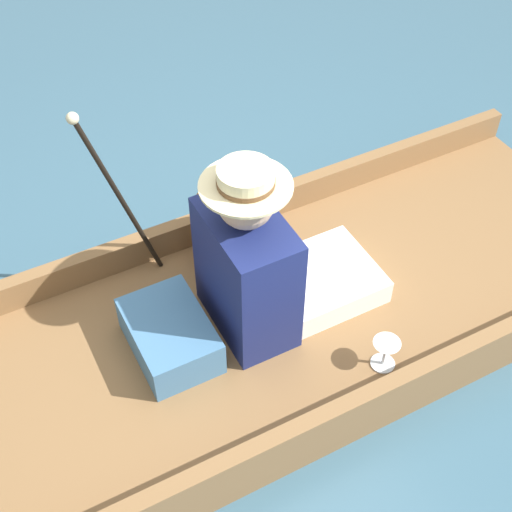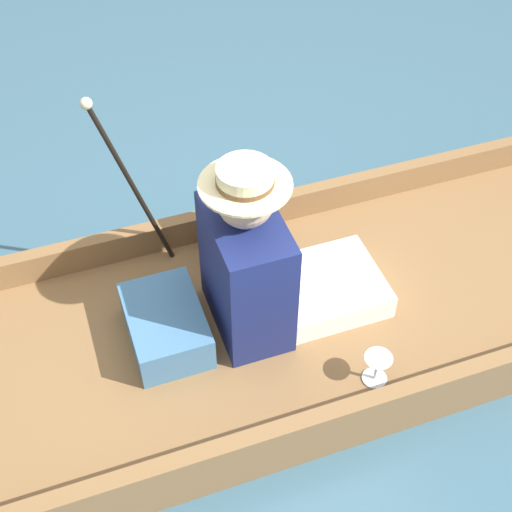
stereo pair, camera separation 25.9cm
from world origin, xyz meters
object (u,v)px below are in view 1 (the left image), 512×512
wine_glass (386,348)px  walking_cane (113,186)px  teddy_bear (215,226)px  seated_person (264,266)px

wine_glass → walking_cane: walking_cane is taller
teddy_bear → wine_glass: 0.86m
seated_person → teddy_bear: bearing=176.3°
walking_cane → wine_glass: bearing=38.4°
seated_person → teddy_bear: seated_person is taller
seated_person → wine_glass: bearing=24.2°
seated_person → walking_cane: 0.63m
seated_person → wine_glass: seated_person is taller
teddy_bear → walking_cane: (-0.07, -0.37, 0.31)m
teddy_bear → walking_cane: walking_cane is taller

